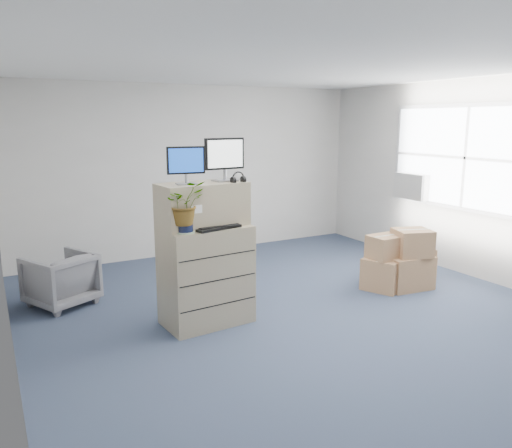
# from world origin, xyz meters

# --- Properties ---
(ground) EXTENTS (7.00, 7.00, 0.00)m
(ground) POSITION_xyz_m (0.00, 0.00, 0.00)
(ground) COLOR #29324A
(ground) RESTS_ON ground
(wall_back) EXTENTS (6.00, 0.02, 2.80)m
(wall_back) POSITION_xyz_m (0.00, 3.51, 1.40)
(wall_back) COLOR #B5B3AC
(wall_back) RESTS_ON ground
(wall_right) EXTENTS (0.02, 7.00, 2.80)m
(wall_right) POSITION_xyz_m (3.01, 0.00, 1.40)
(wall_right) COLOR #B5B3AC
(wall_right) RESTS_ON ground
(window) EXTENTS (0.07, 2.72, 1.52)m
(window) POSITION_xyz_m (2.96, 0.50, 1.70)
(window) COLOR #9A9A9C
(window) RESTS_ON wall_right
(ac_unit) EXTENTS (0.24, 0.60, 0.40)m
(ac_unit) POSITION_xyz_m (2.87, 1.40, 1.20)
(ac_unit) COLOR silver
(ac_unit) RESTS_ON wall_right
(filing_cabinet_lower) EXTENTS (0.98, 0.65, 1.10)m
(filing_cabinet_lower) POSITION_xyz_m (-1.05, 0.56, 0.55)
(filing_cabinet_lower) COLOR tan
(filing_cabinet_lower) RESTS_ON ground
(filing_cabinet_upper) EXTENTS (0.97, 0.54, 0.47)m
(filing_cabinet_upper) POSITION_xyz_m (-1.05, 0.61, 1.33)
(filing_cabinet_upper) COLOR tan
(filing_cabinet_upper) RESTS_ON filing_cabinet_lower
(monitor_left) EXTENTS (0.40, 0.18, 0.39)m
(monitor_left) POSITION_xyz_m (-1.25, 0.55, 1.79)
(monitor_left) COLOR #99999E
(monitor_left) RESTS_ON filing_cabinet_upper
(monitor_right) EXTENTS (0.48, 0.20, 0.47)m
(monitor_right) POSITION_xyz_m (-0.78, 0.62, 1.83)
(monitor_right) COLOR #99999E
(monitor_right) RESTS_ON filing_cabinet_upper
(headphones) EXTENTS (0.15, 0.03, 0.15)m
(headphones) POSITION_xyz_m (-0.69, 0.47, 1.61)
(headphones) COLOR black
(headphones) RESTS_ON filing_cabinet_upper
(keyboard) EXTENTS (0.55, 0.32, 0.03)m
(keyboard) POSITION_xyz_m (-0.98, 0.41, 1.11)
(keyboard) COLOR black
(keyboard) RESTS_ON filing_cabinet_lower
(mouse) EXTENTS (0.11, 0.08, 0.03)m
(mouse) POSITION_xyz_m (-0.70, 0.52, 1.11)
(mouse) COLOR silver
(mouse) RESTS_ON filing_cabinet_lower
(water_bottle) EXTENTS (0.08, 0.08, 0.28)m
(water_bottle) POSITION_xyz_m (-0.93, 0.62, 1.23)
(water_bottle) COLOR gray
(water_bottle) RESTS_ON filing_cabinet_lower
(phone_dock) EXTENTS (0.07, 0.06, 0.14)m
(phone_dock) POSITION_xyz_m (-1.09, 0.63, 1.14)
(phone_dock) COLOR silver
(phone_dock) RESTS_ON filing_cabinet_lower
(external_drive) EXTENTS (0.27, 0.24, 0.07)m
(external_drive) POSITION_xyz_m (-0.69, 0.71, 1.13)
(external_drive) COLOR black
(external_drive) RESTS_ON filing_cabinet_lower
(tissue_box) EXTENTS (0.31, 0.24, 0.10)m
(tissue_box) POSITION_xyz_m (-0.73, 0.67, 1.22)
(tissue_box) COLOR #3A7EC6
(tissue_box) RESTS_ON external_drive
(potted_plant) EXTENTS (0.47, 0.51, 0.43)m
(potted_plant) POSITION_xyz_m (-1.35, 0.38, 1.34)
(potted_plant) COLOR #90A988
(potted_plant) RESTS_ON filing_cabinet_lower
(office_chair) EXTENTS (0.91, 0.89, 0.71)m
(office_chair) POSITION_xyz_m (-2.40, 1.90, 0.35)
(office_chair) COLOR slate
(office_chair) RESTS_ON ground
(cardboard_boxes) EXTENTS (1.29, 0.88, 0.81)m
(cardboard_boxes) POSITION_xyz_m (1.77, 0.48, 0.31)
(cardboard_boxes) COLOR #967048
(cardboard_boxes) RESTS_ON ground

